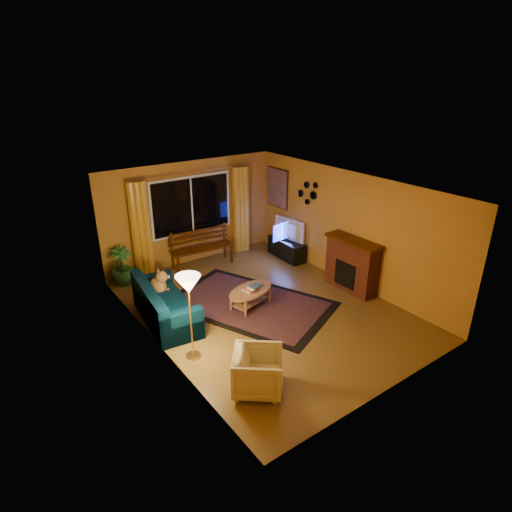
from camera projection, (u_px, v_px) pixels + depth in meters
floor at (265, 309)px, 8.63m from camera, size 4.50×6.00×0.02m
ceiling at (266, 186)px, 7.63m from camera, size 4.50×6.00×0.02m
wall_back at (191, 213)px, 10.37m from camera, size 4.50×0.02×2.50m
wall_left at (154, 283)px, 6.92m from camera, size 0.02×6.00×2.50m
wall_right at (348, 228)px, 9.34m from camera, size 0.02×6.00×2.50m
window at (192, 205)px, 10.25m from camera, size 2.00×0.02×1.30m
curtain_rod at (191, 172)px, 9.90m from camera, size 3.20×0.03×0.03m
curtain_left at (140, 230)px, 9.61m from camera, size 0.36×0.36×2.24m
curtain_right at (240, 209)px, 11.05m from camera, size 0.36×0.36×2.24m
bench at (203, 257)px, 10.44m from camera, size 1.59×0.57×0.47m
potted_plant at (121, 266)px, 9.47m from camera, size 0.60×0.60×0.88m
sofa at (166, 303)px, 8.08m from camera, size 1.02×1.96×0.76m
dog at (158, 283)px, 8.33m from camera, size 0.41×0.49×0.47m
armchair at (258, 370)px, 6.28m from camera, size 0.96×0.97×0.73m
floor_lamp at (191, 318)px, 6.88m from camera, size 0.33×0.33×1.50m
rug at (250, 304)px, 8.78m from camera, size 3.15×3.76×0.02m
coffee_table at (251, 298)px, 8.61m from camera, size 1.32×1.32×0.39m
tv_console at (286, 249)px, 10.91m from camera, size 0.44×1.16×0.48m
television at (287, 230)px, 10.71m from camera, size 0.25×0.96×0.55m
fireplace at (352, 266)px, 9.21m from camera, size 0.40×1.20×1.10m
mirror_cluster at (307, 192)px, 10.07m from camera, size 0.06×0.60×0.56m
painting at (277, 188)px, 10.99m from camera, size 0.04×0.76×0.96m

